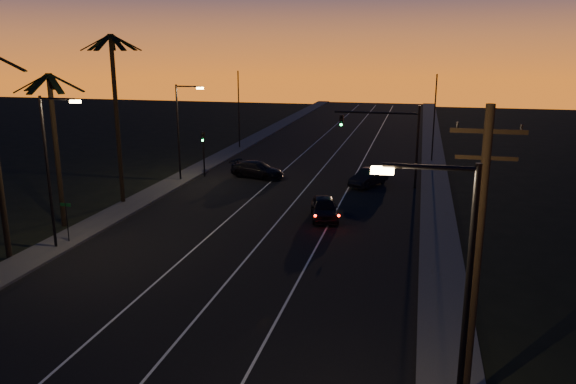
% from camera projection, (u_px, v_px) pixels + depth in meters
% --- Properties ---
extents(road, '(20.00, 170.00, 0.01)m').
position_uv_depth(road, '(277.00, 214.00, 40.27)').
color(road, black).
rests_on(road, ground).
extents(sidewalk_left, '(2.40, 170.00, 0.16)m').
position_uv_depth(sidewalk_left, '(135.00, 203.00, 42.75)').
color(sidewalk_left, '#393936').
rests_on(sidewalk_left, ground).
extents(sidewalk_right, '(2.40, 170.00, 0.16)m').
position_uv_depth(sidewalk_right, '(438.00, 224.00, 37.76)').
color(sidewalk_right, '#393936').
rests_on(sidewalk_right, ground).
extents(lane_stripe_left, '(0.12, 160.00, 0.01)m').
position_uv_depth(lane_stripe_left, '(238.00, 211.00, 40.94)').
color(lane_stripe_left, silver).
rests_on(lane_stripe_left, road).
extents(lane_stripe_mid, '(0.12, 160.00, 0.01)m').
position_uv_depth(lane_stripe_mid, '(284.00, 214.00, 40.16)').
color(lane_stripe_mid, silver).
rests_on(lane_stripe_mid, road).
extents(lane_stripe_right, '(0.12, 160.00, 0.01)m').
position_uv_depth(lane_stripe_right, '(332.00, 217.00, 39.38)').
color(lane_stripe_right, silver).
rests_on(lane_stripe_right, road).
extents(palm_mid, '(4.25, 4.16, 10.03)m').
position_uv_depth(palm_mid, '(55.00, 133.00, 35.99)').
color(palm_mid, black).
rests_on(palm_mid, ground).
extents(palm_far, '(4.25, 4.16, 12.53)m').
position_uv_depth(palm_far, '(116.00, 103.00, 41.08)').
color(palm_far, black).
rests_on(palm_far, ground).
extents(streetlight_left_near, '(2.55, 0.26, 9.00)m').
position_uv_depth(streetlight_left_near, '(51.00, 161.00, 31.90)').
color(streetlight_left_near, black).
rests_on(streetlight_left_near, ground).
extents(streetlight_left_far, '(2.55, 0.26, 8.50)m').
position_uv_depth(streetlight_left_far, '(181.00, 125.00, 48.92)').
color(streetlight_left_far, black).
rests_on(streetlight_left_far, ground).
extents(streetlight_right_near, '(2.55, 0.26, 9.00)m').
position_uv_depth(streetlight_right_near, '(454.00, 308.00, 13.95)').
color(streetlight_right_near, black).
rests_on(streetlight_right_near, ground).
extents(street_sign, '(0.70, 0.06, 2.60)m').
position_uv_depth(street_sign, '(67.00, 217.00, 33.78)').
color(street_sign, black).
rests_on(street_sign, ground).
extents(utility_pole, '(2.20, 0.28, 10.00)m').
position_uv_depth(utility_pole, '(477.00, 255.00, 17.52)').
color(utility_pole, black).
rests_on(utility_pole, ground).
extents(signal_mast, '(7.10, 0.41, 7.00)m').
position_uv_depth(signal_mast, '(389.00, 131.00, 46.90)').
color(signal_mast, black).
rests_on(signal_mast, ground).
extents(signal_post, '(0.28, 0.37, 4.20)m').
position_uv_depth(signal_post, '(203.00, 146.00, 51.07)').
color(signal_post, black).
rests_on(signal_post, ground).
extents(far_pole_left, '(0.14, 0.14, 9.00)m').
position_uv_depth(far_pole_left, '(239.00, 110.00, 65.15)').
color(far_pole_left, black).
rests_on(far_pole_left, ground).
extents(far_pole_right, '(0.14, 0.14, 9.00)m').
position_uv_depth(far_pole_right, '(434.00, 119.00, 57.43)').
color(far_pole_right, black).
rests_on(far_pole_right, ground).
extents(lead_car, '(2.83, 5.24, 1.52)m').
position_uv_depth(lead_car, '(324.00, 208.00, 38.98)').
color(lead_car, black).
rests_on(lead_car, road).
extents(right_car, '(3.24, 4.64, 1.45)m').
position_uv_depth(right_car, '(368.00, 177.00, 48.23)').
color(right_car, black).
rests_on(right_car, road).
extents(cross_car, '(5.43, 3.33, 1.47)m').
position_uv_depth(cross_car, '(257.00, 170.00, 51.32)').
color(cross_car, black).
rests_on(cross_car, road).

